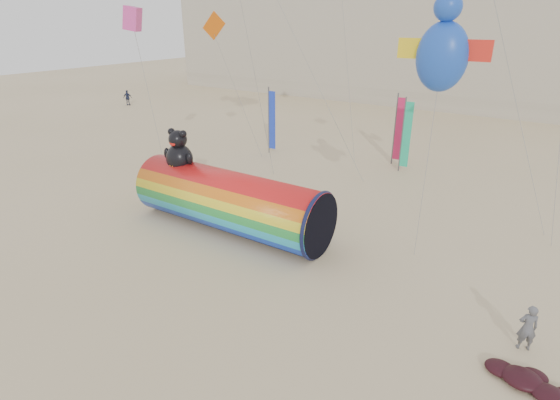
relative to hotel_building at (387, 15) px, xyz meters
The scene contains 6 objects.
ground 48.60m from the hotel_building, 75.36° to the right, with size 160.00×160.00×0.00m, color #CCB58C.
hotel_building is the anchor object (origin of this frame).
windsock_assembly 46.04m from the hotel_building, 78.13° to the right, with size 10.53×3.21×4.85m.
kite_handler 52.14m from the hotel_building, 63.34° to the right, with size 0.61×0.40×1.67m, color #56585E.
fabric_bundle 53.90m from the hotel_building, 63.83° to the right, with size 2.62×1.35×0.41m.
festival_banners 33.03m from the hotel_building, 72.08° to the right, with size 10.90×2.77×5.20m.
Camera 1 is at (10.60, -13.78, 10.09)m, focal length 28.00 mm.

